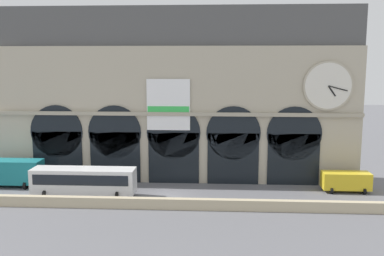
# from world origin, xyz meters

# --- Properties ---
(ground_plane) EXTENTS (200.00, 200.00, 0.00)m
(ground_plane) POSITION_xyz_m (0.00, 0.00, 0.00)
(ground_plane) COLOR slate
(quay_parapet_wall) EXTENTS (90.00, 0.70, 1.08)m
(quay_parapet_wall) POSITION_xyz_m (0.00, -4.24, 0.54)
(quay_parapet_wall) COLOR #BCAD8C
(quay_parapet_wall) RESTS_ON ground
(station_building) EXTENTS (43.40, 4.67, 20.70)m
(station_building) POSITION_xyz_m (0.04, 7.14, 9.98)
(station_building) COLOR #B2A891
(station_building) RESTS_ON ground
(box_truck_west) EXTENTS (7.50, 2.91, 3.12)m
(box_truck_west) POSITION_xyz_m (-18.72, 2.42, 1.70)
(box_truck_west) COLOR #19727A
(box_truck_west) RESTS_ON ground
(bus_midwest) EXTENTS (11.00, 3.25, 3.10)m
(bus_midwest) POSITION_xyz_m (-9.07, -0.87, 1.78)
(bus_midwest) COLOR white
(bus_midwest) RESTS_ON ground
(van_east) EXTENTS (5.20, 2.48, 2.20)m
(van_east) POSITION_xyz_m (19.45, 2.61, 1.25)
(van_east) COLOR gold
(van_east) RESTS_ON ground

